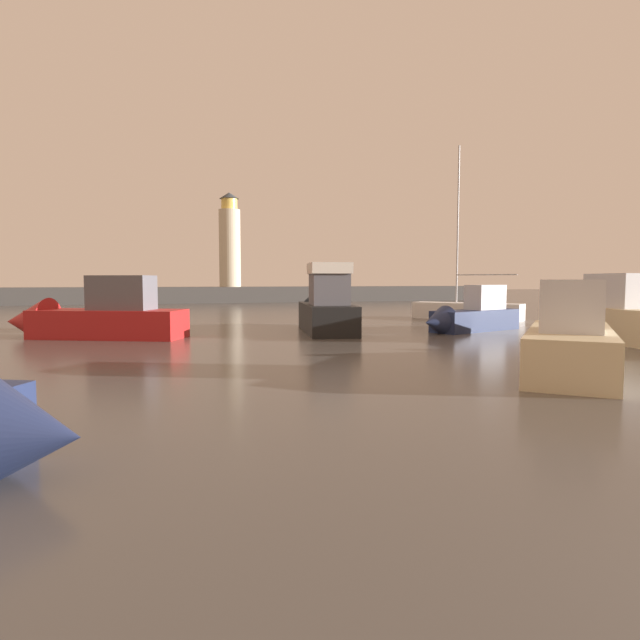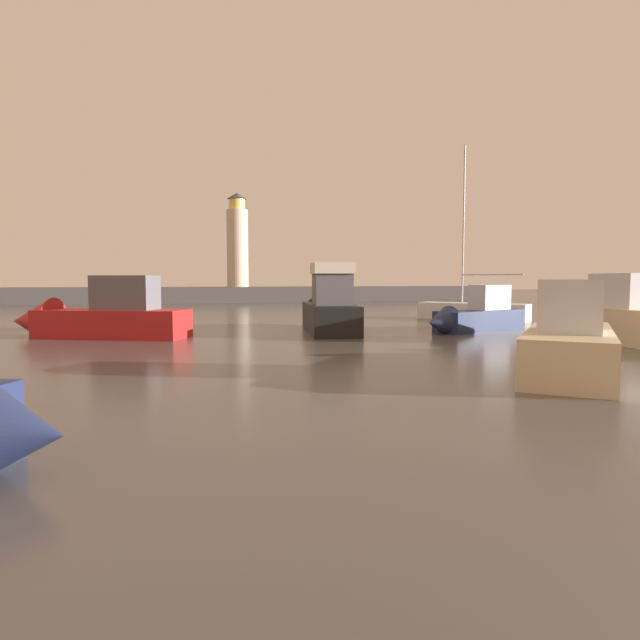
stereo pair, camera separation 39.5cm
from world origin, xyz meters
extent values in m
plane|color=#4C4742|center=(0.00, 33.56, 0.00)|extent=(220.00, 220.00, 0.00)
cube|color=#423F3D|center=(0.00, 67.12, 0.99)|extent=(83.87, 4.27, 1.97)
cylinder|color=beige|center=(3.26, 67.12, 6.82)|extent=(2.68, 2.68, 9.69)
cylinder|color=#F2CC59|center=(3.26, 67.12, 12.34)|extent=(2.01, 2.01, 1.36)
cone|color=#33383D|center=(3.26, 67.12, 13.41)|extent=(2.42, 2.42, 0.78)
cube|color=beige|center=(6.07, 11.83, 0.66)|extent=(6.41, 6.76, 1.32)
cone|color=beige|center=(8.81, 14.87, 0.73)|extent=(3.00, 2.99, 2.19)
cube|color=silver|center=(5.56, 11.26, 2.06)|extent=(2.65, 2.70, 1.48)
cube|color=black|center=(2.98, 26.19, 0.76)|extent=(3.54, 7.42, 1.51)
cone|color=black|center=(3.68, 30.29, 0.83)|extent=(2.61, 2.50, 2.29)
cube|color=#595960|center=(2.82, 25.22, 2.32)|extent=(2.24, 2.62, 1.61)
cube|color=silver|center=(2.82, 25.22, 3.40)|extent=(2.47, 2.88, 0.56)
cone|color=#1E284C|center=(-7.58, 6.77, 0.68)|extent=(2.33, 2.38, 1.83)
cube|color=#1E284C|center=(11.10, 24.46, 0.58)|extent=(6.00, 3.60, 1.15)
cone|color=#1E284C|center=(8.00, 23.32, 0.63)|extent=(2.04, 2.10, 1.66)
cube|color=silver|center=(11.89, 24.75, 1.84)|extent=(2.58, 1.89, 1.38)
cube|color=silver|center=(14.54, 18.00, 2.32)|extent=(2.32, 2.75, 1.55)
cube|color=#B21E1E|center=(-8.00, 26.35, 0.69)|extent=(7.54, 5.13, 1.37)
cone|color=#B21E1E|center=(-11.84, 28.03, 0.75)|extent=(2.99, 3.06, 2.37)
cube|color=#595960|center=(-7.37, 26.07, 2.19)|extent=(3.29, 2.66, 1.65)
cube|color=white|center=(15.43, 32.18, 0.59)|extent=(6.24, 7.07, 1.18)
cylinder|color=#B7B7BC|center=(14.95, 32.77, 6.75)|extent=(0.12, 0.12, 11.13)
cylinder|color=#B7B7BC|center=(16.28, 31.14, 3.18)|extent=(2.73, 3.32, 0.09)
camera|label=1|loc=(-5.81, -1.23, 2.77)|focal=30.04mm
camera|label=2|loc=(-5.43, -1.34, 2.77)|focal=30.04mm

